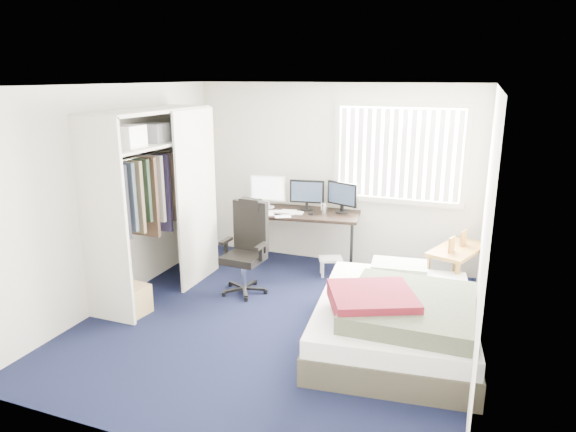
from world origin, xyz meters
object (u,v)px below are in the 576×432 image
(desk, at_px, (302,210))
(office_chair, at_px, (246,257))
(nightstand, at_px, (457,253))
(bed, at_px, (395,318))

(desk, bearing_deg, office_chair, -107.32)
(nightstand, bearing_deg, desk, 171.64)
(desk, xyz_separation_m, bed, (1.60, -1.76, -0.52))
(office_chair, height_order, bed, office_chair)
(office_chair, xyz_separation_m, nightstand, (2.42, 0.78, 0.09))
(nightstand, distance_m, bed, 1.55)
(nightstand, xyz_separation_m, bed, (-0.48, -1.45, -0.25))
(office_chair, height_order, nightstand, office_chair)
(desk, bearing_deg, nightstand, -8.36)
(desk, height_order, office_chair, desk)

